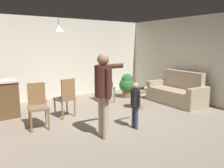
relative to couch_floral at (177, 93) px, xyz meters
The scene contains 14 objects.
ground 2.61m from the couch_floral, behind, with size 7.68×7.68×0.00m, color gray.
wall_back 3.94m from the couch_floral, 132.26° to the left, with size 6.40×0.10×2.70m, color silver.
wall_right 1.26m from the couch_floral, 30.80° to the right, with size 0.10×6.40×2.70m, color silver.
couch_floral is the anchor object (origin of this frame).
side_table_by_couch 1.42m from the couch_floral, behind, with size 0.44×0.44×0.52m.
person_adult 3.53m from the couch_floral, 163.84° to the right, with size 0.84×0.49×1.68m.
person_child 2.67m from the couch_floral, 159.48° to the right, with size 0.55×0.30×1.03m.
dining_chair_by_counter 4.26m from the couch_floral, behind, with size 0.48×0.48×1.00m.
dining_chair_near_wall 2.26m from the couch_floral, 141.42° to the left, with size 0.48×0.48×1.00m.
dining_chair_centre_back 3.50m from the couch_floral, 169.35° to the left, with size 0.48×0.48×1.00m.
potted_plant_corner 1.71m from the couch_floral, 118.93° to the left, with size 0.55×0.55×0.84m.
potted_plant_by_wall 2.62m from the couch_floral, 113.52° to the left, with size 0.43×0.43×0.66m.
spare_remote_on_table 1.41m from the couch_floral, behind, with size 0.04×0.13×0.04m, color white.
ceiling_light_pendant 4.04m from the couch_floral, 159.30° to the left, with size 0.32×0.32×0.55m.
Camera 1 is at (-3.04, -4.20, 1.85)m, focal length 36.24 mm.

